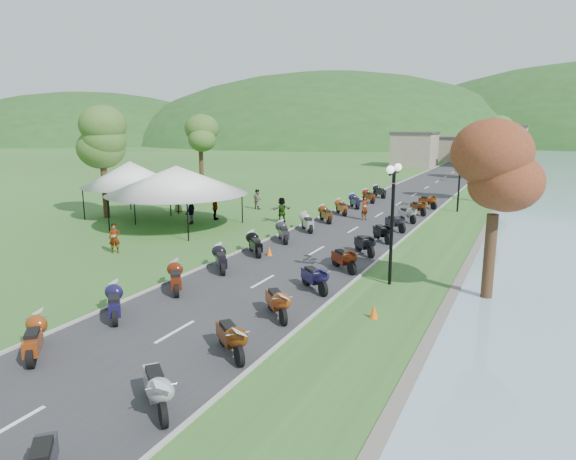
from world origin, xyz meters
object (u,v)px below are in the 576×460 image
at_px(pedestrian_b, 257,209).
at_px(pedestrian_c, 191,224).
at_px(vendor_tent_main, 177,197).
at_px(pedestrian_a, 116,253).

xyz_separation_m(pedestrian_b, pedestrian_c, (-1.05, -7.35, 0.00)).
bearing_deg(pedestrian_c, pedestrian_b, 159.66).
xyz_separation_m(vendor_tent_main, pedestrian_a, (1.24, -6.95, -2.00)).
xyz_separation_m(pedestrian_a, pedestrian_b, (-0.07, 15.43, 0.00)).
bearing_deg(vendor_tent_main, pedestrian_b, 82.18).
height_order(pedestrian_a, pedestrian_b, same).
distance_m(pedestrian_a, pedestrian_c, 8.16).
distance_m(vendor_tent_main, pedestrian_a, 7.34).
height_order(vendor_tent_main, pedestrian_c, vendor_tent_main).
distance_m(vendor_tent_main, pedestrian_c, 2.30).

